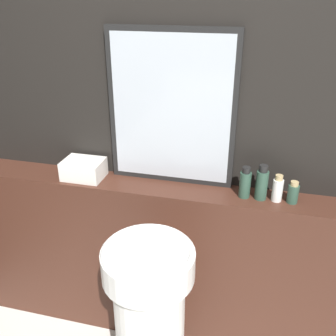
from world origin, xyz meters
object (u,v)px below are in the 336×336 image
at_px(body_wash_bottle, 293,193).
at_px(conditioner_bottle, 262,184).
at_px(towel_stack, 84,169).
at_px(lotion_bottle, 278,189).
at_px(mirror, 171,110).
at_px(shampoo_bottle, 245,183).
at_px(pedestal_sink, 150,326).

bearing_deg(body_wash_bottle, conditioner_bottle, -180.00).
xyz_separation_m(towel_stack, lotion_bottle, (0.96, 0.00, 0.01)).
distance_m(towel_stack, lotion_bottle, 0.96).
distance_m(mirror, shampoo_bottle, 0.48).
distance_m(shampoo_bottle, lotion_bottle, 0.15).
height_order(pedestal_sink, conditioner_bottle, conditioner_bottle).
height_order(towel_stack, lotion_bottle, lotion_bottle).
bearing_deg(mirror, shampoo_bottle, -12.21).
xyz_separation_m(conditioner_bottle, body_wash_bottle, (0.14, 0.00, -0.03)).
bearing_deg(shampoo_bottle, body_wash_bottle, 0.00).
bearing_deg(towel_stack, shampoo_bottle, 0.00).
height_order(towel_stack, shampoo_bottle, shampoo_bottle).
bearing_deg(body_wash_bottle, lotion_bottle, 180.00).
bearing_deg(lotion_bottle, shampoo_bottle, 180.00).
relative_size(lotion_bottle, body_wash_bottle, 1.22).
distance_m(mirror, lotion_bottle, 0.61).
relative_size(conditioner_bottle, lotion_bottle, 1.31).
bearing_deg(pedestal_sink, body_wash_bottle, 37.63).
bearing_deg(mirror, towel_stack, -169.67).
relative_size(conditioner_bottle, body_wash_bottle, 1.61).
distance_m(shampoo_bottle, body_wash_bottle, 0.22).
bearing_deg(pedestal_sink, conditioner_bottle, 45.90).
bearing_deg(body_wash_bottle, shampoo_bottle, 180.00).
relative_size(towel_stack, shampoo_bottle, 1.33).
height_order(towel_stack, conditioner_bottle, conditioner_bottle).
xyz_separation_m(towel_stack, conditioner_bottle, (0.89, -0.00, 0.03)).
bearing_deg(conditioner_bottle, mirror, 169.78).
distance_m(towel_stack, conditioner_bottle, 0.89).
relative_size(pedestal_sink, body_wash_bottle, 8.65).
height_order(towel_stack, body_wash_bottle, body_wash_bottle).
height_order(pedestal_sink, towel_stack, towel_stack).
height_order(mirror, conditioner_bottle, mirror).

